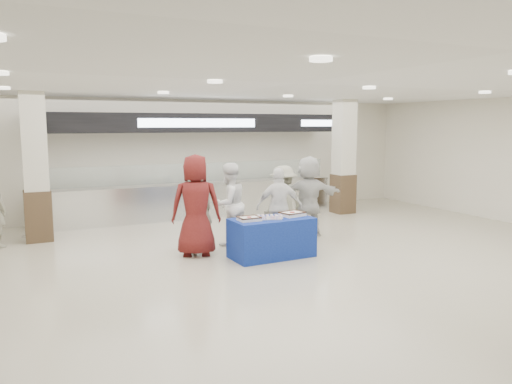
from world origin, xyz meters
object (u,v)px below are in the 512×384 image
sheet_cake_left (249,218)px  sheet_cake_right (292,214)px  chef_tall (229,204)px  soldier_a (199,209)px  soldier_b (283,202)px  civilian_maroon (196,205)px  civilian_white (308,196)px  display_table (272,238)px  cupcake_tray (270,217)px  chef_short (279,207)px

sheet_cake_left → sheet_cake_right: bearing=3.9°
chef_tall → sheet_cake_left: bearing=65.3°
soldier_a → soldier_b: 1.99m
sheet_cake_right → soldier_a: soldier_a is taller
sheet_cake_left → soldier_b: size_ratio=0.24×
civilian_maroon → civilian_white: size_ratio=1.08×
civilian_maroon → civilian_white: (2.85, 0.55, -0.07)m
display_table → civilian_maroon: civilian_maroon is taller
cupcake_tray → soldier_b: (1.00, 1.29, 0.03)m
chef_short → soldier_b: chef_short is taller
civilian_maroon → chef_tall: 1.05m
chef_tall → chef_short: bearing=131.2°
sheet_cake_right → chef_tall: chef_tall is taller
sheet_cake_left → civilian_white: civilian_white is taller
display_table → chef_short: chef_short is taller
sheet_cake_right → soldier_a: 1.87m
civilian_white → chef_short: bearing=37.9°
sheet_cake_left → sheet_cake_right: 0.96m
civilian_maroon → chef_tall: size_ratio=1.14×
chef_tall → civilian_white: civilian_white is taller
cupcake_tray → chef_short: size_ratio=0.31×
soldier_a → soldier_b: bearing=171.1°
display_table → soldier_a: (-1.04, 1.14, 0.45)m
cupcake_tray → civilian_white: civilian_white is taller
sheet_cake_left → cupcake_tray: 0.43m
sheet_cake_right → display_table: bearing=-174.0°
civilian_maroon → soldier_b: civilian_maroon is taller
display_table → civilian_white: size_ratio=0.85×
display_table → sheet_cake_left: size_ratio=3.95×
soldier_a → chef_short: 1.66m
civilian_maroon → soldier_b: 2.25m
display_table → sheet_cake_left: bearing=-179.8°
display_table → chef_short: (0.57, 0.75, 0.44)m
cupcake_tray → chef_tall: 1.33m
sheet_cake_right → soldier_b: soldier_b is taller
civilian_maroon → chef_tall: bearing=-130.7°
sheet_cake_left → chef_tall: size_ratio=0.23×
civilian_maroon → soldier_a: 0.47m
civilian_maroon → soldier_a: bearing=-98.1°
display_table → civilian_white: (1.60, 1.30, 0.53)m
sheet_cake_left → cupcake_tray: size_ratio=0.78×
display_table → sheet_cake_right: size_ratio=3.11×
chef_tall → cupcake_tray: bearing=83.9°
cupcake_tray → chef_short: bearing=51.2°
civilian_maroon → civilian_white: 2.90m
civilian_white → civilian_maroon: bearing=20.7°
display_table → civilian_maroon: bearing=147.3°
display_table → chef_tall: (-0.34, 1.27, 0.49)m
cupcake_tray → civilian_white: (1.66, 1.33, 0.12)m
soldier_a → soldier_b: size_ratio=1.02×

